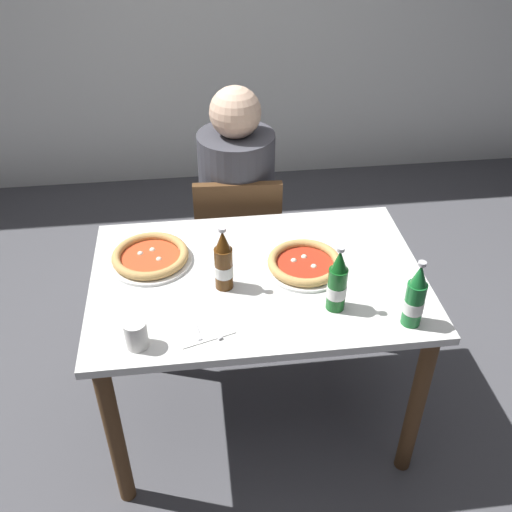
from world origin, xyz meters
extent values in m
plane|color=#4C4C51|center=(0.00, 0.00, 0.00)|extent=(8.00, 8.00, 0.00)
cube|color=silver|center=(0.00, 0.00, 0.73)|extent=(1.20, 0.80, 0.03)
cylinder|color=brown|center=(-0.54, -0.34, 0.36)|extent=(0.06, 0.06, 0.72)
cylinder|color=brown|center=(0.54, -0.34, 0.36)|extent=(0.06, 0.06, 0.72)
cylinder|color=brown|center=(-0.54, 0.34, 0.36)|extent=(0.06, 0.06, 0.72)
cylinder|color=brown|center=(0.54, 0.34, 0.36)|extent=(0.06, 0.06, 0.72)
cube|color=brown|center=(-0.01, 0.68, 0.43)|extent=(0.42, 0.42, 0.04)
cube|color=brown|center=(-0.02, 0.50, 0.65)|extent=(0.38, 0.06, 0.40)
cylinder|color=brown|center=(0.17, 0.84, 0.21)|extent=(0.04, 0.04, 0.41)
cylinder|color=brown|center=(-0.17, 0.86, 0.21)|extent=(0.04, 0.04, 0.41)
cylinder|color=brown|center=(0.15, 0.50, 0.21)|extent=(0.04, 0.04, 0.41)
cylinder|color=brown|center=(-0.19, 0.52, 0.21)|extent=(0.04, 0.04, 0.41)
cube|color=#2D3342|center=(-0.01, 0.66, 0.23)|extent=(0.32, 0.28, 0.45)
cylinder|color=#3F3F47|center=(-0.01, 0.66, 0.73)|extent=(0.34, 0.34, 0.55)
sphere|color=beige|center=(-0.01, 0.66, 1.10)|extent=(0.22, 0.22, 0.22)
cylinder|color=white|center=(0.18, 0.02, 0.76)|extent=(0.29, 0.29, 0.01)
cylinder|color=#AD2D19|center=(0.18, 0.02, 0.77)|extent=(0.21, 0.21, 0.01)
torus|color=tan|center=(0.18, 0.02, 0.78)|extent=(0.27, 0.27, 0.03)
sphere|color=silver|center=(0.14, 0.04, 0.77)|extent=(0.02, 0.02, 0.02)
sphere|color=silver|center=(0.21, 0.00, 0.77)|extent=(0.02, 0.02, 0.02)
sphere|color=silver|center=(0.18, 0.06, 0.77)|extent=(0.02, 0.02, 0.02)
cylinder|color=white|center=(-0.39, 0.13, 0.76)|extent=(0.31, 0.31, 0.01)
cylinder|color=#CC4723|center=(-0.39, 0.13, 0.77)|extent=(0.22, 0.22, 0.01)
torus|color=tan|center=(-0.39, 0.13, 0.78)|extent=(0.28, 0.28, 0.03)
sphere|color=silver|center=(-0.42, 0.16, 0.77)|extent=(0.02, 0.02, 0.02)
sphere|color=silver|center=(-0.35, 0.11, 0.77)|extent=(0.02, 0.02, 0.02)
sphere|color=silver|center=(-0.38, 0.18, 0.77)|extent=(0.02, 0.02, 0.02)
cylinder|color=#14591E|center=(0.24, -0.20, 0.83)|extent=(0.06, 0.06, 0.16)
cone|color=#14591E|center=(0.24, -0.20, 0.95)|extent=(0.05, 0.05, 0.07)
cylinder|color=#B7B7BC|center=(0.24, -0.20, 0.99)|extent=(0.03, 0.03, 0.01)
cylinder|color=white|center=(0.24, -0.20, 0.82)|extent=(0.07, 0.07, 0.04)
cylinder|color=#196B2D|center=(0.46, -0.31, 0.83)|extent=(0.06, 0.06, 0.16)
cone|color=#196B2D|center=(0.46, -0.31, 0.95)|extent=(0.05, 0.05, 0.07)
cylinder|color=#B7B7BC|center=(0.46, -0.31, 0.99)|extent=(0.03, 0.03, 0.01)
cylinder|color=white|center=(0.46, -0.31, 0.82)|extent=(0.07, 0.07, 0.04)
cylinder|color=#512D0F|center=(-0.12, -0.05, 0.83)|extent=(0.06, 0.06, 0.16)
cone|color=#512D0F|center=(-0.12, -0.05, 0.95)|extent=(0.05, 0.05, 0.07)
cylinder|color=#B7B7BC|center=(-0.12, -0.05, 0.99)|extent=(0.03, 0.03, 0.01)
cylinder|color=white|center=(-0.12, -0.05, 0.82)|extent=(0.07, 0.07, 0.04)
cube|color=white|center=(-0.22, -0.23, 0.75)|extent=(0.22, 0.22, 0.00)
cube|color=silver|center=(-0.20, -0.23, 0.76)|extent=(0.10, 0.18, 0.00)
cube|color=silver|center=(-0.24, -0.23, 0.76)|extent=(0.05, 0.17, 0.00)
cylinder|color=white|center=(-0.42, -0.31, 0.80)|extent=(0.07, 0.07, 0.09)
camera|label=1|loc=(-0.21, -1.65, 2.06)|focal=41.04mm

